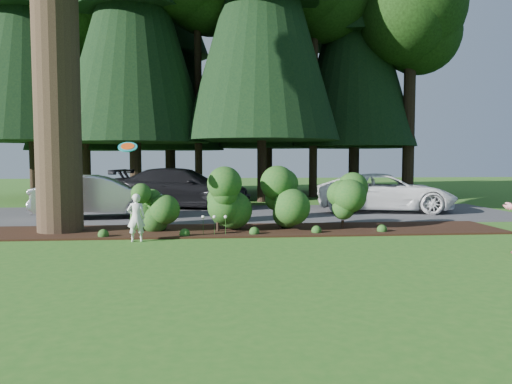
{
  "coord_description": "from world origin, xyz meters",
  "views": [
    {
      "loc": [
        -0.36,
        -10.92,
        2.12
      ],
      "look_at": [
        0.67,
        0.73,
        1.3
      ],
      "focal_mm": 35.0,
      "sensor_mm": 36.0,
      "label": 1
    }
  ],
  "objects_px": {
    "car_silver_wagon": "(101,197)",
    "car_dark_suv": "(183,188)",
    "child": "(136,218)",
    "car_white_suv": "(385,192)",
    "frisbee": "(128,147)"
  },
  "relations": [
    {
      "from": "car_white_suv",
      "to": "child",
      "type": "relative_size",
      "value": 4.32
    },
    {
      "from": "car_silver_wagon",
      "to": "car_dark_suv",
      "type": "height_order",
      "value": "car_dark_suv"
    },
    {
      "from": "car_silver_wagon",
      "to": "frisbee",
      "type": "distance_m",
      "value": 5.5
    },
    {
      "from": "child",
      "to": "car_dark_suv",
      "type": "bearing_deg",
      "value": -100.95
    },
    {
      "from": "car_white_suv",
      "to": "car_dark_suv",
      "type": "distance_m",
      "value": 8.15
    },
    {
      "from": "car_white_suv",
      "to": "child",
      "type": "xyz_separation_m",
      "value": [
        -8.57,
        -6.04,
        -0.15
      ]
    },
    {
      "from": "car_silver_wagon",
      "to": "child",
      "type": "xyz_separation_m",
      "value": [
        1.91,
        -4.86,
        -0.16
      ]
    },
    {
      "from": "car_silver_wagon",
      "to": "frisbee",
      "type": "bearing_deg",
      "value": -168.61
    },
    {
      "from": "car_white_suv",
      "to": "car_dark_suv",
      "type": "xyz_separation_m",
      "value": [
        -7.88,
        2.06,
        0.09
      ]
    },
    {
      "from": "child",
      "to": "car_white_suv",
      "type": "bearing_deg",
      "value": -150.91
    },
    {
      "from": "car_dark_suv",
      "to": "child",
      "type": "xyz_separation_m",
      "value": [
        -0.69,
        -8.1,
        -0.24
      ]
    },
    {
      "from": "car_silver_wagon",
      "to": "car_white_suv",
      "type": "height_order",
      "value": "car_silver_wagon"
    },
    {
      "from": "car_white_suv",
      "to": "child",
      "type": "distance_m",
      "value": 10.49
    },
    {
      "from": "car_silver_wagon",
      "to": "child",
      "type": "relative_size",
      "value": 3.68
    },
    {
      "from": "frisbee",
      "to": "child",
      "type": "bearing_deg",
      "value": 31.54
    }
  ]
}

